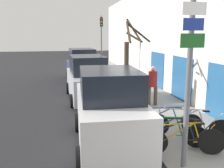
# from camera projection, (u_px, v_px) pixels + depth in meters

# --- Properties ---
(ground_plane) EXTENTS (80.00, 80.00, 0.00)m
(ground_plane) POSITION_uv_depth(u_px,v_px,m) (93.00, 101.00, 12.54)
(ground_plane) COLOR black
(sidewalk_curb) EXTENTS (3.20, 32.00, 0.15)m
(sidewalk_curb) POSITION_uv_depth(u_px,v_px,m) (128.00, 87.00, 15.71)
(sidewalk_curb) COLOR gray
(sidewalk_curb) RESTS_ON ground
(building_facade) EXTENTS (0.23, 32.00, 6.50)m
(building_facade) POSITION_uv_depth(u_px,v_px,m) (157.00, 36.00, 15.36)
(building_facade) COLOR silver
(building_facade) RESTS_ON ground
(signpost) EXTENTS (0.57, 0.14, 3.98)m
(signpost) POSITION_uv_depth(u_px,v_px,m) (189.00, 79.00, 5.65)
(signpost) COLOR #595B60
(signpost) RESTS_ON sidewalk_curb
(bicycle_0) EXTENTS (2.18, 0.50, 0.89)m
(bicycle_0) POSITION_uv_depth(u_px,v_px,m) (185.00, 140.00, 6.64)
(bicycle_0) COLOR black
(bicycle_0) RESTS_ON sidewalk_curb
(bicycle_1) EXTENTS (2.37, 0.97, 0.99)m
(bicycle_1) POSITION_uv_depth(u_px,v_px,m) (176.00, 137.00, 6.75)
(bicycle_1) COLOR black
(bicycle_1) RESTS_ON sidewalk_curb
(bicycle_2) EXTENTS (2.07, 0.89, 0.88)m
(bicycle_2) POSITION_uv_depth(u_px,v_px,m) (168.00, 133.00, 7.16)
(bicycle_2) COLOR black
(bicycle_2) RESTS_ON sidewalk_curb
(bicycle_3) EXTENTS (2.28, 1.26, 0.98)m
(bicycle_3) POSITION_uv_depth(u_px,v_px,m) (189.00, 126.00, 7.59)
(bicycle_3) COLOR black
(bicycle_3) RESTS_ON sidewalk_curb
(bicycle_4) EXTENTS (2.39, 0.63, 0.90)m
(bicycle_4) POSITION_uv_depth(u_px,v_px,m) (164.00, 122.00, 8.01)
(bicycle_4) COLOR black
(bicycle_4) RESTS_ON sidewalk_curb
(parked_car_0) EXTENTS (2.13, 4.31, 2.34)m
(parked_car_0) POSITION_uv_depth(u_px,v_px,m) (109.00, 112.00, 7.29)
(parked_car_0) COLOR silver
(parked_car_0) RESTS_ON ground
(parked_car_1) EXTENTS (2.17, 4.63, 2.26)m
(parked_car_1) POSITION_uv_depth(u_px,v_px,m) (87.00, 80.00, 12.80)
(parked_car_1) COLOR #B2B7BC
(parked_car_1) RESTS_ON ground
(parked_car_2) EXTENTS (2.26, 4.78, 2.31)m
(parked_car_2) POSITION_uv_depth(u_px,v_px,m) (82.00, 66.00, 18.07)
(parked_car_2) COLOR navy
(parked_car_2) RESTS_ON ground
(pedestrian_near) EXTENTS (0.47, 0.40, 1.78)m
(pedestrian_near) POSITION_uv_depth(u_px,v_px,m) (153.00, 83.00, 11.16)
(pedestrian_near) COLOR #4C3D2D
(pedestrian_near) RESTS_ON sidewalk_curb
(street_tree) EXTENTS (1.21, 1.77, 3.81)m
(street_tree) POSITION_uv_depth(u_px,v_px,m) (128.00, 65.00, 10.84)
(street_tree) COLOR #3D2D23
(street_tree) RESTS_ON sidewalk_curb
(traffic_light) EXTENTS (0.20, 0.30, 4.50)m
(traffic_light) POSITION_uv_depth(u_px,v_px,m) (101.00, 38.00, 18.48)
(traffic_light) COLOR #595B60
(traffic_light) RESTS_ON sidewalk_curb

